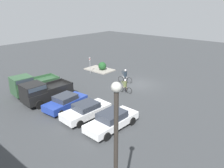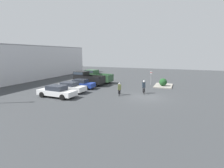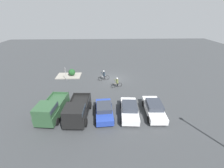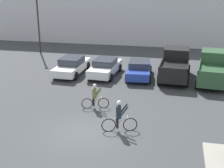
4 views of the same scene
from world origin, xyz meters
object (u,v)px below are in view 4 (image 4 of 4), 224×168
Objects in this scene: sedan_0 at (72,66)px; sedan_2 at (139,69)px; sedan_1 at (105,67)px; cyclist_1 at (95,96)px; cyclist_0 at (119,116)px; lamppost at (38,14)px; pickup_truck_1 at (213,67)px; pickup_truck_0 at (175,64)px.

sedan_2 is (5.60, 0.20, -0.03)m from sedan_0.
sedan_1 is 2.75× the size of cyclist_1.
sedan_1 is 2.47× the size of cyclist_0.
lamppost reaches higher than cyclist_0.
sedan_0 is 9.37m from lamppost.
cyclist_1 reaches higher than sedan_0.
pickup_truck_1 is 18.37m from lamppost.
cyclist_1 is (3.74, -6.61, 0.08)m from sedan_0.
cyclist_0 is 0.26× the size of lamppost.
cyclist_1 is at bearing -137.21° from pickup_truck_1.
sedan_0 is at bearing -48.42° from lamppost.
sedan_1 is at bearing -36.55° from lamppost.
sedan_1 is (2.80, 0.16, -0.01)m from sedan_0.
pickup_truck_1 is 0.73× the size of lamppost.
cyclist_1 is at bearing -60.49° from sedan_0.
pickup_truck_1 is 3.10× the size of cyclist_1.
pickup_truck_0 reaches higher than sedan_1.
sedan_0 is 5.60m from sedan_2.
sedan_2 is at bearing 74.74° from cyclist_1.
pickup_truck_1 is at bearing -19.99° from lamppost.
sedan_1 is 0.64× the size of lamppost.
pickup_truck_1 is (11.25, 0.33, 0.42)m from sedan_0.
sedan_1 is 0.90× the size of pickup_truck_0.
lamppost is at bearing 157.72° from pickup_truck_0.
cyclist_1 is (-1.86, -6.81, 0.11)m from sedan_2.
sedan_0 is 2.90× the size of cyclist_1.
sedan_1 is 11.23m from lamppost.
cyclist_0 is at bearing -52.97° from cyclist_1.
cyclist_0 is (0.16, -9.48, 0.16)m from sedan_2.
sedan_1 is at bearing -178.84° from pickup_truck_1.
cyclist_0 is at bearing -119.70° from pickup_truck_1.
lamppost is (-9.54, 13.14, 3.32)m from cyclist_1.
pickup_truck_1 is at bearing -7.57° from pickup_truck_0.
sedan_2 is 2.64× the size of cyclist_1.
sedan_2 is at bearing -29.08° from lamppost.
pickup_truck_0 is 0.98× the size of pickup_truck_1.
pickup_truck_0 is at bearing 5.55° from sedan_1.
pickup_truck_1 is at bearing 1.16° from sedan_1.
pickup_truck_0 is at bearing 57.42° from cyclist_1.
sedan_0 is at bearing -178.31° from pickup_truck_1.
pickup_truck_0 reaches higher than sedan_0.
lamppost reaches higher than pickup_truck_1.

